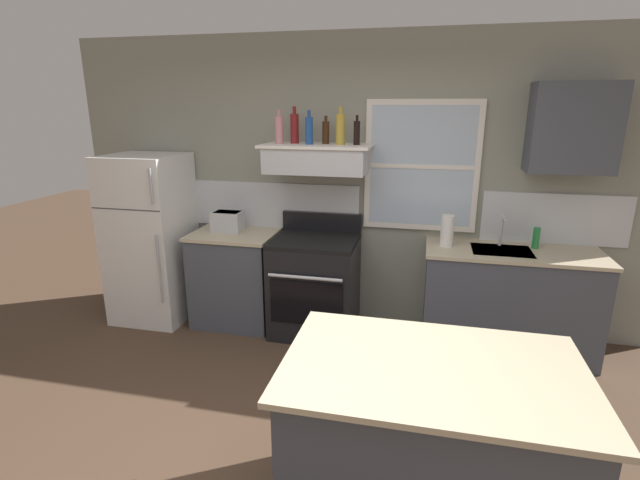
{
  "coord_description": "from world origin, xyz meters",
  "views": [
    {
      "loc": [
        0.7,
        -2.08,
        2.08
      ],
      "look_at": [
        -0.05,
        1.2,
        1.1
      ],
      "focal_mm": 26.24,
      "sensor_mm": 36.0,
      "label": 1
    }
  ],
  "objects_px": {
    "bottle_blue_liqueur": "(309,130)",
    "bottle_champagne_gold_foil": "(340,129)",
    "toaster": "(228,221)",
    "dish_soap_bottle": "(536,238)",
    "bottle_balsamic_dark": "(357,132)",
    "bottle_rose_pink": "(279,129)",
    "kitchen_island": "(427,447)",
    "bottle_red_label_wine": "(295,128)",
    "paper_towel_roll": "(447,231)",
    "refrigerator": "(151,239)",
    "bottle_brown_stout": "(326,132)",
    "stove_range": "(315,285)"
  },
  "relations": [
    {
      "from": "bottle_rose_pink",
      "to": "bottle_brown_stout",
      "type": "bearing_deg",
      "value": 8.09
    },
    {
      "from": "bottle_blue_liqueur",
      "to": "kitchen_island",
      "type": "relative_size",
      "value": 0.21
    },
    {
      "from": "bottle_brown_stout",
      "to": "paper_towel_roll",
      "type": "xyz_separation_m",
      "value": [
        1.08,
        -0.1,
        -0.8
      ]
    },
    {
      "from": "toaster",
      "to": "bottle_red_label_wine",
      "type": "xyz_separation_m",
      "value": [
        0.66,
        0.05,
        0.87
      ]
    },
    {
      "from": "bottle_rose_pink",
      "to": "paper_towel_roll",
      "type": "relative_size",
      "value": 1.08
    },
    {
      "from": "bottle_red_label_wine",
      "to": "bottle_brown_stout",
      "type": "xyz_separation_m",
      "value": [
        0.28,
        0.01,
        -0.03
      ]
    },
    {
      "from": "paper_towel_roll",
      "to": "refrigerator",
      "type": "bearing_deg",
      "value": -178.77
    },
    {
      "from": "bottle_balsamic_dark",
      "to": "kitchen_island",
      "type": "distance_m",
      "value": 2.57
    },
    {
      "from": "stove_range",
      "to": "bottle_champagne_gold_foil",
      "type": "relative_size",
      "value": 3.42
    },
    {
      "from": "refrigerator",
      "to": "bottle_blue_liqueur",
      "type": "bearing_deg",
      "value": 3.02
    },
    {
      "from": "bottle_red_label_wine",
      "to": "paper_towel_roll",
      "type": "height_order",
      "value": "bottle_red_label_wine"
    },
    {
      "from": "kitchen_island",
      "to": "paper_towel_roll",
      "type": "bearing_deg",
      "value": 86.74
    },
    {
      "from": "toaster",
      "to": "kitchen_island",
      "type": "distance_m",
      "value": 2.84
    },
    {
      "from": "toaster",
      "to": "dish_soap_bottle",
      "type": "distance_m",
      "value": 2.75
    },
    {
      "from": "bottle_rose_pink",
      "to": "dish_soap_bottle",
      "type": "height_order",
      "value": "bottle_rose_pink"
    },
    {
      "from": "stove_range",
      "to": "bottle_brown_stout",
      "type": "relative_size",
      "value": 4.54
    },
    {
      "from": "bottle_brown_stout",
      "to": "dish_soap_bottle",
      "type": "bearing_deg",
      "value": -0.01
    },
    {
      "from": "bottle_red_label_wine",
      "to": "bottle_blue_liqueur",
      "type": "height_order",
      "value": "bottle_red_label_wine"
    },
    {
      "from": "toaster",
      "to": "bottle_rose_pink",
      "type": "height_order",
      "value": "bottle_rose_pink"
    },
    {
      "from": "bottle_blue_liqueur",
      "to": "bottle_champagne_gold_foil",
      "type": "height_order",
      "value": "bottle_champagne_gold_foil"
    },
    {
      "from": "refrigerator",
      "to": "paper_towel_roll",
      "type": "xyz_separation_m",
      "value": [
        2.8,
        0.06,
        0.23
      ]
    },
    {
      "from": "stove_range",
      "to": "bottle_champagne_gold_foil",
      "type": "xyz_separation_m",
      "value": [
        0.21,
        0.09,
        1.41
      ]
    },
    {
      "from": "bottle_blue_liqueur",
      "to": "dish_soap_bottle",
      "type": "xyz_separation_m",
      "value": [
        1.94,
        0.08,
        -0.87
      ]
    },
    {
      "from": "toaster",
      "to": "bottle_balsamic_dark",
      "type": "height_order",
      "value": "bottle_balsamic_dark"
    },
    {
      "from": "bottle_rose_pink",
      "to": "kitchen_island",
      "type": "xyz_separation_m",
      "value": [
        1.37,
        -2.03,
        -1.41
      ]
    },
    {
      "from": "toaster",
      "to": "bottle_balsamic_dark",
      "type": "relative_size",
      "value": 1.2
    },
    {
      "from": "dish_soap_bottle",
      "to": "bottle_red_label_wine",
      "type": "bearing_deg",
      "value": -179.87
    },
    {
      "from": "refrigerator",
      "to": "bottle_champagne_gold_foil",
      "type": "xyz_separation_m",
      "value": [
        1.86,
        0.12,
        1.07
      ]
    },
    {
      "from": "bottle_blue_liqueur",
      "to": "kitchen_island",
      "type": "height_order",
      "value": "bottle_blue_liqueur"
    },
    {
      "from": "stove_range",
      "to": "bottle_champagne_gold_foil",
      "type": "bearing_deg",
      "value": 24.25
    },
    {
      "from": "bottle_rose_pink",
      "to": "bottle_brown_stout",
      "type": "distance_m",
      "value": 0.41
    },
    {
      "from": "bottle_red_label_wine",
      "to": "kitchen_island",
      "type": "distance_m",
      "value": 2.82
    },
    {
      "from": "bottle_red_label_wine",
      "to": "refrigerator",
      "type": "bearing_deg",
      "value": -173.83
    },
    {
      "from": "bottle_rose_pink",
      "to": "bottle_brown_stout",
      "type": "xyz_separation_m",
      "value": [
        0.41,
        0.06,
        -0.02
      ]
    },
    {
      "from": "refrigerator",
      "to": "dish_soap_bottle",
      "type": "bearing_deg",
      "value": 2.6
    },
    {
      "from": "bottle_rose_pink",
      "to": "bottle_red_label_wine",
      "type": "xyz_separation_m",
      "value": [
        0.13,
        0.05,
        0.01
      ]
    },
    {
      "from": "bottle_rose_pink",
      "to": "bottle_balsamic_dark",
      "type": "relative_size",
      "value": 1.18
    },
    {
      "from": "bottle_champagne_gold_foil",
      "to": "toaster",
      "type": "bearing_deg",
      "value": -179.34
    },
    {
      "from": "toaster",
      "to": "kitchen_island",
      "type": "relative_size",
      "value": 0.21
    },
    {
      "from": "bottle_blue_liqueur",
      "to": "kitchen_island",
      "type": "bearing_deg",
      "value": -61.37
    },
    {
      "from": "bottle_red_label_wine",
      "to": "bottle_champagne_gold_foil",
      "type": "xyz_separation_m",
      "value": [
        0.42,
        -0.04,
        0.0
      ]
    },
    {
      "from": "bottle_champagne_gold_foil",
      "to": "kitchen_island",
      "type": "bearing_deg",
      "value": -67.89
    },
    {
      "from": "dish_soap_bottle",
      "to": "bottle_balsamic_dark",
      "type": "bearing_deg",
      "value": -178.46
    },
    {
      "from": "paper_towel_roll",
      "to": "dish_soap_bottle",
      "type": "xyz_separation_m",
      "value": [
        0.73,
        0.1,
        -0.04
      ]
    },
    {
      "from": "bottle_champagne_gold_foil",
      "to": "dish_soap_bottle",
      "type": "height_order",
      "value": "bottle_champagne_gold_foil"
    },
    {
      "from": "toaster",
      "to": "kitchen_island",
      "type": "xyz_separation_m",
      "value": [
        1.91,
        -2.03,
        -0.55
      ]
    },
    {
      "from": "refrigerator",
      "to": "bottle_brown_stout",
      "type": "height_order",
      "value": "bottle_brown_stout"
    },
    {
      "from": "refrigerator",
      "to": "bottle_champagne_gold_foil",
      "type": "height_order",
      "value": "bottle_champagne_gold_foil"
    },
    {
      "from": "toaster",
      "to": "bottle_balsamic_dark",
      "type": "xyz_separation_m",
      "value": [
        1.22,
        0.02,
        0.84
      ]
    },
    {
      "from": "stove_range",
      "to": "bottle_blue_liqueur",
      "type": "distance_m",
      "value": 1.4
    }
  ]
}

